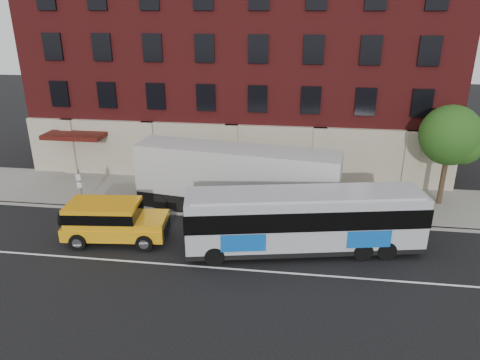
# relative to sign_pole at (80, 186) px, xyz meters

# --- Properties ---
(ground) EXTENTS (120.00, 120.00, 0.00)m
(ground) POSITION_rel_sign_pole_xyz_m (8.50, -6.15, -1.45)
(ground) COLOR black
(ground) RESTS_ON ground
(sidewalk) EXTENTS (60.00, 6.00, 0.15)m
(sidewalk) POSITION_rel_sign_pole_xyz_m (8.50, 2.85, -1.38)
(sidewalk) COLOR gray
(sidewalk) RESTS_ON ground
(kerb) EXTENTS (60.00, 0.25, 0.15)m
(kerb) POSITION_rel_sign_pole_xyz_m (8.50, -0.15, -1.38)
(kerb) COLOR gray
(kerb) RESTS_ON ground
(lane_line) EXTENTS (60.00, 0.12, 0.01)m
(lane_line) POSITION_rel_sign_pole_xyz_m (8.50, -5.65, -1.45)
(lane_line) COLOR white
(lane_line) RESTS_ON ground
(building) EXTENTS (30.00, 12.10, 15.00)m
(building) POSITION_rel_sign_pole_xyz_m (8.49, 10.77, 6.13)
(building) COLOR maroon
(building) RESTS_ON sidewalk
(sign_pole) EXTENTS (0.30, 0.20, 2.50)m
(sign_pole) POSITION_rel_sign_pole_xyz_m (0.00, 0.00, 0.00)
(sign_pole) COLOR gray
(sign_pole) RESTS_ON ground
(street_tree) EXTENTS (3.60, 3.60, 6.20)m
(street_tree) POSITION_rel_sign_pole_xyz_m (22.04, 3.34, 2.96)
(street_tree) COLOR #3A2C1D
(street_tree) RESTS_ON sidewalk
(city_bus) EXTENTS (12.09, 4.78, 3.24)m
(city_bus) POSITION_rel_sign_pole_xyz_m (13.55, -3.43, 0.34)
(city_bus) COLOR #B3B5BD
(city_bus) RESTS_ON ground
(yellow_suv) EXTENTS (5.75, 2.89, 2.15)m
(yellow_suv) POSITION_rel_sign_pole_xyz_m (3.48, -3.67, -0.22)
(yellow_suv) COLOR #FFAB14
(yellow_suv) RESTS_ON ground
(shipping_container) EXTENTS (12.30, 4.22, 4.02)m
(shipping_container) POSITION_rel_sign_pole_xyz_m (9.52, 0.77, 0.54)
(shipping_container) COLOR black
(shipping_container) RESTS_ON ground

